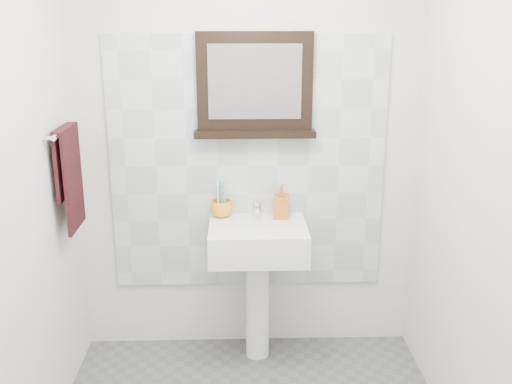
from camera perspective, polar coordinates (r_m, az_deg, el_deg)
back_wall at (r=3.49m, az=-0.81°, el=4.17°), size 2.00×0.01×2.50m
front_wall at (r=1.43m, az=0.82°, el=-15.40°), size 2.00×0.01×2.50m
left_wall at (r=2.61m, az=-22.92°, el=-1.58°), size 0.01×2.20×2.50m
right_wall at (r=2.65m, az=21.83°, el=-1.16°), size 0.01×2.20×2.50m
splashback at (r=3.50m, az=-0.80°, el=2.53°), size 1.60×0.02×1.50m
pedestal_sink at (r=3.45m, az=0.17°, el=-6.00°), size 0.55×0.44×0.96m
toothbrush_cup at (r=3.50m, az=-3.32°, el=-1.59°), size 0.17×0.17×0.10m
toothbrushes at (r=3.48m, az=-3.30°, el=-0.44°), size 0.05×0.04×0.21m
soap_dispenser at (r=3.47m, az=2.43°, el=-0.89°), size 0.10×0.10×0.20m
framed_mirror at (r=3.39m, az=-0.12°, el=9.92°), size 0.69×0.11×0.58m
towel_bar at (r=3.24m, az=-17.82°, el=5.59°), size 0.07×0.40×0.03m
hand_towel at (r=3.28m, az=-17.37°, el=1.99°), size 0.06×0.30×0.55m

